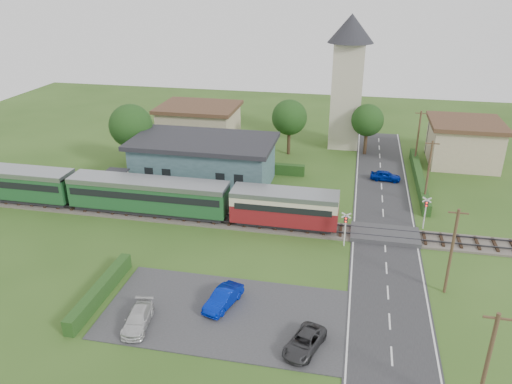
% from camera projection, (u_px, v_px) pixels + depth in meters
% --- Properties ---
extents(ground, '(120.00, 120.00, 0.00)m').
position_uv_depth(ground, '(274.00, 236.00, 45.93)').
color(ground, '#2D4C19').
extents(railway_track, '(76.00, 3.20, 0.49)m').
position_uv_depth(railway_track, '(277.00, 225.00, 47.68)').
color(railway_track, '#4C443D').
rests_on(railway_track, ground).
extents(road, '(6.00, 70.00, 0.05)m').
position_uv_depth(road, '(385.00, 247.00, 44.06)').
color(road, '#28282B').
rests_on(road, ground).
extents(car_park, '(17.00, 9.00, 0.08)m').
position_uv_depth(car_park, '(224.00, 314.00, 35.43)').
color(car_park, '#333335').
rests_on(car_park, ground).
extents(crossing_deck, '(6.20, 3.40, 0.45)m').
position_uv_depth(crossing_deck, '(385.00, 235.00, 45.77)').
color(crossing_deck, '#333335').
rests_on(crossing_deck, ground).
extents(platform, '(30.00, 3.00, 0.45)m').
position_uv_depth(platform, '(189.00, 202.00, 52.36)').
color(platform, gray).
rests_on(platform, ground).
extents(equipment_hut, '(2.30, 2.30, 2.55)m').
position_uv_depth(equipment_hut, '(116.00, 182.00, 53.24)').
color(equipment_hut, '#C1B69E').
rests_on(equipment_hut, platform).
extents(station_building, '(16.00, 9.00, 5.30)m').
position_uv_depth(station_building, '(204.00, 161.00, 56.56)').
color(station_building, '#364F54').
rests_on(station_building, ground).
extents(train, '(43.20, 2.90, 3.40)m').
position_uv_depth(train, '(119.00, 192.00, 49.85)').
color(train, '#232328').
rests_on(train, ground).
extents(church_tower, '(6.00, 6.00, 17.60)m').
position_uv_depth(church_tower, '(348.00, 72.00, 65.99)').
color(church_tower, '#C1B69E').
rests_on(church_tower, ground).
extents(house_west, '(10.80, 8.80, 5.50)m').
position_uv_depth(house_west, '(199.00, 124.00, 70.01)').
color(house_west, tan).
rests_on(house_west, ground).
extents(house_east, '(8.80, 8.80, 5.50)m').
position_uv_depth(house_east, '(464.00, 142.00, 62.60)').
color(house_east, tan).
rests_on(house_east, ground).
extents(hedge_carpark, '(0.80, 9.00, 1.20)m').
position_uv_depth(hedge_carpark, '(100.00, 291.00, 36.98)').
color(hedge_carpark, '#193814').
rests_on(hedge_carpark, ground).
extents(hedge_roadside, '(0.80, 18.00, 1.20)m').
position_uv_depth(hedge_roadside, '(419.00, 178.00, 57.39)').
color(hedge_roadside, '#193814').
rests_on(hedge_roadside, ground).
extents(hedge_station, '(22.00, 0.80, 1.30)m').
position_uv_depth(hedge_station, '(215.00, 164.00, 61.42)').
color(hedge_station, '#193814').
rests_on(hedge_station, ground).
extents(tree_a, '(5.20, 5.20, 8.00)m').
position_uv_depth(tree_a, '(131.00, 126.00, 60.04)').
color(tree_a, '#332316').
rests_on(tree_a, ground).
extents(tree_b, '(4.60, 4.60, 7.34)m').
position_uv_depth(tree_b, '(289.00, 117.00, 64.90)').
color(tree_b, '#332316').
rests_on(tree_b, ground).
extents(tree_c, '(4.20, 4.20, 6.78)m').
position_uv_depth(tree_c, '(367.00, 120.00, 64.98)').
color(tree_c, '#332316').
rests_on(tree_c, ground).
extents(utility_pole_a, '(1.40, 0.22, 7.00)m').
position_uv_depth(utility_pole_a, '(486.00, 367.00, 25.69)').
color(utility_pole_a, '#473321').
rests_on(utility_pole_a, ground).
extents(utility_pole_b, '(1.40, 0.22, 7.00)m').
position_uv_depth(utility_pole_b, '(452.00, 251.00, 36.45)').
color(utility_pole_b, '#473321').
rests_on(utility_pole_b, ground).
extents(utility_pole_c, '(1.40, 0.22, 7.00)m').
position_uv_depth(utility_pole_c, '(428.00, 172.00, 50.79)').
color(utility_pole_c, '#473321').
rests_on(utility_pole_c, ground).
extents(utility_pole_d, '(1.40, 0.22, 7.00)m').
position_uv_depth(utility_pole_d, '(418.00, 138.00, 61.55)').
color(utility_pole_d, '#473321').
rests_on(utility_pole_d, ground).
extents(crossing_signal_near, '(0.84, 0.28, 3.28)m').
position_uv_depth(crossing_signal_near, '(345.00, 224.00, 43.51)').
color(crossing_signal_near, silver).
rests_on(crossing_signal_near, ground).
extents(crossing_signal_far, '(0.84, 0.28, 3.28)m').
position_uv_depth(crossing_signal_far, '(426.00, 208.00, 46.48)').
color(crossing_signal_far, silver).
rests_on(crossing_signal_far, ground).
extents(streetlamp_west, '(0.30, 0.30, 5.15)m').
position_uv_depth(streetlamp_west, '(138.00, 130.00, 66.73)').
color(streetlamp_west, '#3F3F47').
rests_on(streetlamp_west, ground).
extents(streetlamp_east, '(0.30, 0.30, 5.15)m').
position_uv_depth(streetlamp_east, '(428.00, 132.00, 65.94)').
color(streetlamp_east, '#3F3F47').
rests_on(streetlamp_east, ground).
extents(car_on_road, '(3.56, 1.66, 1.18)m').
position_uv_depth(car_on_road, '(385.00, 176.00, 57.99)').
color(car_on_road, '#001889').
rests_on(car_on_road, road).
extents(car_park_blue, '(2.36, 4.06, 1.27)m').
position_uv_depth(car_park_blue, '(223.00, 298.00, 36.00)').
color(car_park_blue, '#001799').
rests_on(car_park_blue, car_park).
extents(car_park_silver, '(2.08, 4.03, 1.12)m').
position_uv_depth(car_park_silver, '(138.00, 319.00, 33.96)').
color(car_park_silver, silver).
rests_on(car_park_silver, car_park).
extents(car_park_dark, '(2.87, 4.17, 1.06)m').
position_uv_depth(car_park_dark, '(304.00, 342.00, 31.85)').
color(car_park_dark, '#2F2F31').
rests_on(car_park_dark, car_park).
extents(pedestrian_near, '(0.75, 0.57, 1.84)m').
position_uv_depth(pedestrian_near, '(259.00, 197.00, 50.63)').
color(pedestrian_near, gray).
rests_on(pedestrian_near, platform).
extents(pedestrian_far, '(0.65, 0.84, 1.72)m').
position_uv_depth(pedestrian_far, '(127.00, 186.00, 53.52)').
color(pedestrian_far, gray).
rests_on(pedestrian_far, platform).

